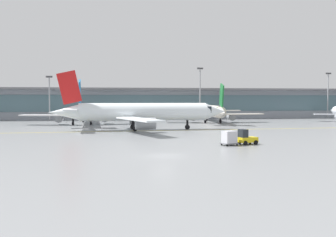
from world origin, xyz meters
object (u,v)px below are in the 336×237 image
at_px(gate_airplane_1, 82,112).
at_px(gate_airplane_2, 212,111).
at_px(baggage_tug, 246,138).
at_px(cargo_dolly_lead, 229,138).
at_px(apron_light_mast_1, 49,96).
at_px(taxiing_regional_jet, 142,112).
at_px(apron_light_mast_2, 200,91).
at_px(apron_light_mast_3, 328,93).

distance_m(gate_airplane_1, gate_airplane_2, 33.69).
bearing_deg(baggage_tug, gate_airplane_2, 65.02).
height_order(gate_airplane_2, cargo_dolly_lead, gate_airplane_2).
bearing_deg(gate_airplane_1, apron_light_mast_1, 30.33).
relative_size(baggage_tug, cargo_dolly_lead, 1.18).
xyz_separation_m(gate_airplane_1, cargo_dolly_lead, (22.73, -45.96, -2.07)).
relative_size(gate_airplane_1, gate_airplane_2, 1.05).
bearing_deg(apron_light_mast_1, taxiing_regional_jet, -56.41).
height_order(taxiing_regional_jet, apron_light_mast_2, apron_light_mast_2).
relative_size(gate_airplane_1, apron_light_mast_1, 2.46).
xyz_separation_m(gate_airplane_2, apron_light_mast_1, (-43.80, 13.33, 4.09)).
distance_m(taxiing_regional_jet, apron_light_mast_1, 42.36).
bearing_deg(apron_light_mast_3, taxiing_regional_jet, -149.98).
relative_size(gate_airplane_1, apron_light_mast_3, 2.15).
height_order(taxiing_regional_jet, apron_light_mast_3, apron_light_mast_3).
height_order(gate_airplane_1, cargo_dolly_lead, gate_airplane_1).
distance_m(gate_airplane_1, apron_light_mast_1, 19.17).
relative_size(apron_light_mast_1, apron_light_mast_2, 0.82).
distance_m(cargo_dolly_lead, apron_light_mast_3, 82.56).
relative_size(apron_light_mast_2, apron_light_mast_3, 1.06).
bearing_deg(cargo_dolly_lead, baggage_tug, -0.00).
distance_m(gate_airplane_2, apron_light_mast_3, 44.95).
distance_m(gate_airplane_2, taxiing_regional_jet, 29.91).
xyz_separation_m(gate_airplane_1, apron_light_mast_1, (-10.19, 15.76, 3.94)).
height_order(gate_airplane_2, apron_light_mast_3, apron_light_mast_3).
xyz_separation_m(apron_light_mast_2, apron_light_mast_3, (42.49, 1.67, -0.48)).
bearing_deg(apron_light_mast_2, apron_light_mast_1, 179.23).
height_order(gate_airplane_1, taxiing_regional_jet, taxiing_regional_jet).
xyz_separation_m(cargo_dolly_lead, apron_light_mast_1, (-32.92, 61.72, 6.01)).
relative_size(gate_airplane_2, taxiing_regional_jet, 0.84).
xyz_separation_m(gate_airplane_1, apron_light_mast_3, (75.88, 16.83, 4.89)).
bearing_deg(gate_airplane_1, taxiing_regional_jet, -148.40).
bearing_deg(gate_airplane_2, apron_light_mast_3, -66.85).
bearing_deg(apron_light_mast_1, cargo_dolly_lead, -61.93).
relative_size(taxiing_regional_jet, apron_light_mast_1, 2.78).
bearing_deg(apron_light_mast_2, taxiing_regional_jet, -120.33).
bearing_deg(baggage_tug, gate_airplane_1, 104.10).
bearing_deg(baggage_tug, apron_light_mast_3, 35.70).
xyz_separation_m(gate_airplane_1, gate_airplane_2, (33.61, 2.43, -0.15)).
height_order(baggage_tug, apron_light_mast_2, apron_light_mast_2).
bearing_deg(gate_airplane_1, gate_airplane_2, -88.43).
height_order(gate_airplane_2, taxiing_regional_jet, taxiing_regional_jet).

